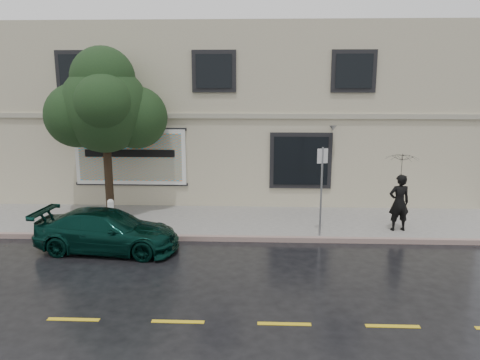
{
  "coord_description": "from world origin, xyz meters",
  "views": [
    {
      "loc": [
        1.65,
        -12.28,
        4.92
      ],
      "look_at": [
        1.05,
        2.2,
        1.79
      ],
      "focal_mm": 35.0,
      "sensor_mm": 36.0,
      "label": 1
    }
  ],
  "objects_px": {
    "fire_hydrant": "(111,211)",
    "street_tree": "(105,109)",
    "pedestrian": "(399,203)",
    "car": "(107,231)"
  },
  "relations": [
    {
      "from": "street_tree",
      "to": "fire_hydrant",
      "type": "xyz_separation_m",
      "value": [
        0.31,
        -0.9,
        -3.38
      ]
    },
    {
      "from": "pedestrian",
      "to": "street_tree",
      "type": "relative_size",
      "value": 0.35
    },
    {
      "from": "fire_hydrant",
      "to": "street_tree",
      "type": "bearing_deg",
      "value": 87.47
    },
    {
      "from": "pedestrian",
      "to": "fire_hydrant",
      "type": "relative_size",
      "value": 2.32
    },
    {
      "from": "pedestrian",
      "to": "street_tree",
      "type": "bearing_deg",
      "value": -15.52
    },
    {
      "from": "car",
      "to": "pedestrian",
      "type": "xyz_separation_m",
      "value": [
        8.87,
        1.79,
        0.46
      ]
    },
    {
      "from": "pedestrian",
      "to": "street_tree",
      "type": "distance_m",
      "value": 10.32
    },
    {
      "from": "pedestrian",
      "to": "fire_hydrant",
      "type": "bearing_deg",
      "value": -10.42
    },
    {
      "from": "car",
      "to": "fire_hydrant",
      "type": "height_order",
      "value": "car"
    },
    {
      "from": "car",
      "to": "pedestrian",
      "type": "distance_m",
      "value": 9.06
    }
  ]
}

